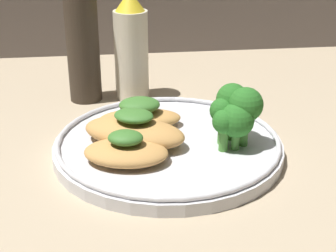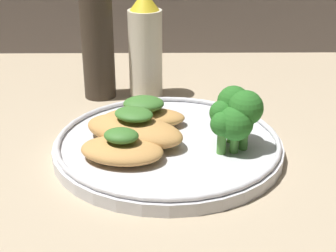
{
  "view_description": "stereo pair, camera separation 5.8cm",
  "coord_description": "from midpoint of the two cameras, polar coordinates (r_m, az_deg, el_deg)",
  "views": [
    {
      "loc": [
        -6.35,
        -52.26,
        27.65
      ],
      "look_at": [
        0.0,
        0.0,
        3.4
      ],
      "focal_mm": 55.0,
      "sensor_mm": 36.0,
      "label": 1
    },
    {
      "loc": [
        -0.58,
        -52.64,
        27.65
      ],
      "look_at": [
        0.0,
        0.0,
        3.4
      ],
      "focal_mm": 55.0,
      "sensor_mm": 36.0,
      "label": 2
    }
  ],
  "objects": [
    {
      "name": "grilled_meat_front",
      "position": [
        0.54,
        -2.12,
        -2.59
      ],
      "size": [
        10.0,
        7.7,
        3.51
      ],
      "color": "tan",
      "rests_on": "plate"
    },
    {
      "name": "broccoli_bunch",
      "position": [
        0.57,
        10.36,
        1.26
      ],
      "size": [
        5.81,
        6.48,
        6.86
      ],
      "color": "#4C8E38",
      "rests_on": "plate"
    },
    {
      "name": "grilled_meat_middle",
      "position": [
        0.58,
        -0.93,
        -0.36
      ],
      "size": [
        13.35,
        10.77,
        4.11
      ],
      "color": "tan",
      "rests_on": "plate"
    },
    {
      "name": "ground_plane",
      "position": [
        0.6,
        2.78,
        -3.47
      ],
      "size": [
        180.0,
        180.0,
        1.0
      ],
      "primitive_type": "cube",
      "color": "tan"
    },
    {
      "name": "pepper_grinder",
      "position": [
        0.73,
        -5.57,
        9.48
      ],
      "size": [
        4.56,
        4.56,
        18.57
      ],
      "color": "#382D23",
      "rests_on": "ground_plane"
    },
    {
      "name": "sauce_bottle",
      "position": [
        0.73,
        -0.25,
        8.69
      ],
      "size": [
        4.8,
        4.8,
        15.4
      ],
      "color": "beige",
      "rests_on": "ground_plane"
    },
    {
      "name": "grilled_meat_back",
      "position": [
        0.62,
        -0.03,
        1.26
      ],
      "size": [
        10.07,
        4.91,
        3.67
      ],
      "color": "tan",
      "rests_on": "plate"
    },
    {
      "name": "plate",
      "position": [
        0.59,
        2.81,
        -2.19
      ],
      "size": [
        26.19,
        26.19,
        2.0
      ],
      "color": "silver",
      "rests_on": "ground_plane"
    }
  ]
}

